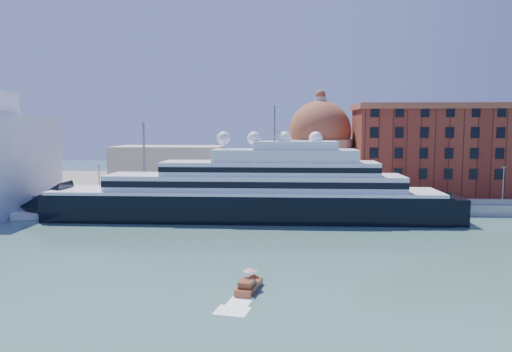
{
  "coord_description": "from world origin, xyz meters",
  "views": [
    {
      "loc": [
        12.31,
        -79.91,
        19.5
      ],
      "look_at": [
        6.68,
        18.0,
        9.72
      ],
      "focal_mm": 35.0,
      "sensor_mm": 36.0,
      "label": 1
    }
  ],
  "objects": [
    {
      "name": "church",
      "position": [
        6.39,
        57.72,
        10.91
      ],
      "size": [
        66.0,
        18.0,
        25.5
      ],
      "color": "beige",
      "rests_on": "land"
    },
    {
      "name": "superyacht",
      "position": [
        1.35,
        23.0,
        4.79
      ],
      "size": [
        92.85,
        12.87,
        27.75
      ],
      "color": "black",
      "rests_on": "ground"
    },
    {
      "name": "water_taxi",
      "position": [
        8.15,
        -22.45,
        0.67
      ],
      "size": [
        3.07,
        6.14,
        2.79
      ],
      "rotation": [
        0.0,
        0.0,
        -0.2
      ],
      "color": "brown",
      "rests_on": "ground"
    },
    {
      "name": "service_barge",
      "position": [
        -39.47,
        22.5,
        0.74
      ],
      "size": [
        12.03,
        7.2,
        2.57
      ],
      "rotation": [
        0.0,
        0.0,
        0.32
      ],
      "color": "white",
      "rests_on": "ground"
    },
    {
      "name": "quay_fence",
      "position": [
        0.0,
        29.5,
        3.1
      ],
      "size": [
        180.0,
        0.1,
        1.2
      ],
      "primitive_type": "cube",
      "color": "slate",
      "rests_on": "quay"
    },
    {
      "name": "land",
      "position": [
        0.0,
        75.0,
        1.0
      ],
      "size": [
        260.0,
        72.0,
        2.0
      ],
      "primitive_type": "cube",
      "color": "slate",
      "rests_on": "ground"
    },
    {
      "name": "quay",
      "position": [
        0.0,
        34.0,
        1.25
      ],
      "size": [
        180.0,
        10.0,
        2.5
      ],
      "primitive_type": "cube",
      "color": "gray",
      "rests_on": "ground"
    },
    {
      "name": "warehouse",
      "position": [
        52.0,
        52.0,
        13.79
      ],
      "size": [
        43.0,
        19.0,
        23.25
      ],
      "color": "maroon",
      "rests_on": "land"
    },
    {
      "name": "ground",
      "position": [
        0.0,
        0.0,
        0.0
      ],
      "size": [
        400.0,
        400.0,
        0.0
      ],
      "primitive_type": "plane",
      "color": "#355C58",
      "rests_on": "ground"
    },
    {
      "name": "lamp_posts",
      "position": [
        -12.67,
        32.27,
        9.84
      ],
      "size": [
        120.8,
        2.4,
        18.0
      ],
      "color": "slate",
      "rests_on": "quay"
    }
  ]
}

